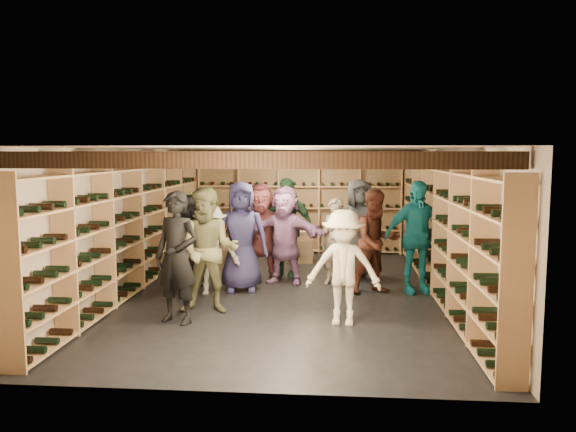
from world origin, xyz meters
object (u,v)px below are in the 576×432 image
(crate_stack_right, at_px, (300,247))
(crate_loose, at_px, (345,271))
(person_6, at_px, (241,237))
(person_10, at_px, (286,227))
(person_4, at_px, (416,237))
(person_5, at_px, (261,231))
(person_8, at_px, (377,242))
(person_0, at_px, (190,242))
(person_7, at_px, (336,242))
(person_1, at_px, (177,257))
(person_9, at_px, (210,250))
(crate_stack_left, at_px, (221,257))
(person_11, at_px, (285,235))
(person_3, at_px, (343,268))
(person_12, at_px, (359,228))
(person_2, at_px, (209,251))

(crate_stack_right, relative_size, crate_loose, 1.36)
(person_6, relative_size, person_10, 0.99)
(person_4, bearing_deg, person_5, 148.67)
(person_8, distance_m, person_10, 2.03)
(person_0, relative_size, person_6, 0.84)
(crate_loose, height_order, person_7, person_7)
(person_1, height_order, person_7, person_1)
(person_6, bearing_deg, person_9, -155.68)
(person_0, distance_m, person_8, 3.23)
(crate_stack_left, bearing_deg, person_10, 0.00)
(person_1, xyz_separation_m, person_11, (1.27, 2.47, -0.04))
(person_0, xyz_separation_m, person_8, (3.22, -0.27, 0.09))
(person_1, distance_m, person_10, 3.34)
(crate_loose, distance_m, person_3, 3.17)
(crate_loose, relative_size, person_7, 0.32)
(person_4, distance_m, person_6, 2.92)
(crate_stack_left, height_order, crate_loose, crate_stack_left)
(person_9, height_order, person_10, person_10)
(person_8, bearing_deg, person_1, -171.02)
(person_12, bearing_deg, person_11, -170.94)
(person_11, bearing_deg, person_10, 107.62)
(person_6, bearing_deg, person_8, -7.25)
(crate_stack_right, height_order, person_3, person_3)
(person_5, xyz_separation_m, person_12, (1.80, 0.33, 0.03))
(crate_stack_right, height_order, person_11, person_11)
(crate_stack_left, height_order, person_0, person_0)
(person_8, bearing_deg, person_7, 116.79)
(person_11, bearing_deg, person_7, 11.64)
(person_10, relative_size, person_12, 1.01)
(person_0, bearing_deg, person_5, 8.49)
(person_7, bearing_deg, person_0, -152.33)
(person_5, bearing_deg, person_3, -66.25)
(person_6, relative_size, person_12, 1.01)
(person_6, xyz_separation_m, person_11, (0.68, 0.62, -0.05))
(crate_loose, distance_m, person_1, 4.05)
(person_10, bearing_deg, person_7, -20.39)
(person_0, height_order, person_10, person_10)
(person_6, distance_m, person_12, 2.38)
(person_11, bearing_deg, person_2, -100.27)
(person_9, bearing_deg, person_3, -41.18)
(person_0, distance_m, person_9, 0.77)
(crate_loose, height_order, person_4, person_4)
(crate_stack_right, distance_m, person_8, 2.90)
(person_0, xyz_separation_m, person_5, (1.17, 0.63, 0.11))
(person_2, relative_size, person_6, 0.99)
(person_7, relative_size, person_11, 0.88)
(person_1, xyz_separation_m, person_10, (1.24, 3.11, 0.02))
(crate_loose, relative_size, person_4, 0.27)
(person_1, xyz_separation_m, person_4, (3.51, 1.97, 0.03))
(person_0, relative_size, person_2, 0.85)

